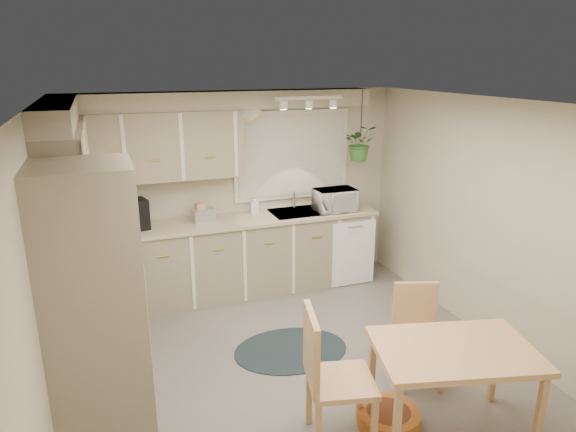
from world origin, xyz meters
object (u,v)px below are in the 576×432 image
object	(u,v)px
chair_left	(341,378)
pet_bed	(388,417)
dining_table	(450,390)
microwave	(335,198)
chair_back	(419,338)
braided_rug	(291,350)

from	to	relation	value
chair_left	pet_bed	world-z (taller)	chair_left
dining_table	microwave	world-z (taller)	microwave
pet_bed	dining_table	bearing A→B (deg)	-31.11
dining_table	microwave	xyz separation A→B (m)	(0.38, 2.86, 0.75)
chair_back	microwave	world-z (taller)	microwave
chair_left	chair_back	size ratio (longest dim) A/B	1.21
dining_table	chair_back	distance (m)	0.65
dining_table	pet_bed	size ratio (longest dim) A/B	2.33
pet_bed	microwave	world-z (taller)	microwave
dining_table	chair_left	distance (m)	0.85
microwave	dining_table	bearing A→B (deg)	-98.51
chair_left	microwave	distance (m)	2.96
microwave	braided_rug	bearing A→B (deg)	-129.52
chair_left	braided_rug	xyz separation A→B (m)	(0.09, 1.27, -0.52)
chair_back	pet_bed	xyz separation A→B (m)	(-0.52, -0.40, -0.38)
chair_left	microwave	world-z (taller)	microwave
chair_left	braided_rug	distance (m)	1.38
microwave	pet_bed	bearing A→B (deg)	-106.99
dining_table	microwave	bearing A→B (deg)	82.44
chair_left	pet_bed	bearing A→B (deg)	105.28
braided_rug	pet_bed	world-z (taller)	pet_bed
chair_back	pet_bed	size ratio (longest dim) A/B	1.77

